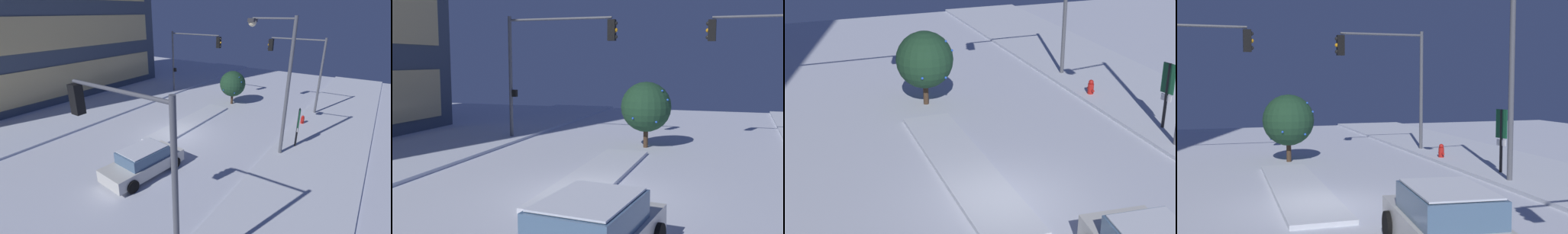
{
  "view_description": "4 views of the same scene",
  "coord_description": "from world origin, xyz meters",
  "views": [
    {
      "loc": [
        -14.03,
        -11.12,
        8.23
      ],
      "look_at": [
        0.12,
        -1.53,
        1.63
      ],
      "focal_mm": 25.35,
      "sensor_mm": 36.0,
      "label": 1
    },
    {
      "loc": [
        -13.17,
        -4.27,
        4.07
      ],
      "look_at": [
        -1.3,
        -0.36,
        2.57
      ],
      "focal_mm": 43.33,
      "sensor_mm": 36.0,
      "label": 2
    },
    {
      "loc": [
        -13.51,
        5.85,
        8.67
      ],
      "look_at": [
        2.34,
        -0.12,
        1.74
      ],
      "focal_mm": 53.12,
      "sensor_mm": 36.0,
      "label": 3
    },
    {
      "loc": [
        -14.24,
        2.9,
        3.73
      ],
      "look_at": [
        2.37,
        -2.17,
        2.45
      ],
      "focal_mm": 45.51,
      "sensor_mm": 36.0,
      "label": 4
    }
  ],
  "objects": [
    {
      "name": "traffic_light_corner_far_right",
      "position": [
        8.77,
        4.94,
        4.4
      ],
      "size": [
        0.32,
        5.78,
        6.32
      ],
      "rotation": [
        0.0,
        0.0,
        -1.57
      ],
      "color": "#565960",
      "rests_on": "ground"
    },
    {
      "name": "traffic_light_corner_near_right",
      "position": [
        9.9,
        -5.31,
        4.4
      ],
      "size": [
        0.32,
        4.72,
        6.29
      ],
      "rotation": [
        0.0,
        0.0,
        1.57
      ],
      "color": "#565960",
      "rests_on": "ground"
    },
    {
      "name": "ground",
      "position": [
        0.0,
        0.0,
        0.0
      ],
      "size": [
        52.0,
        52.0,
        0.0
      ],
      "primitive_type": "plane",
      "color": "silver"
    },
    {
      "name": "median_strip",
      "position": [
        2.36,
        0.47,
        0.07
      ],
      "size": [
        9.0,
        1.8,
        0.14
      ],
      "primitive_type": "cube",
      "color": "silver",
      "rests_on": "ground"
    },
    {
      "name": "decorated_tree_median",
      "position": [
        8.49,
        -0.01,
        1.92
      ],
      "size": [
        2.35,
        2.35,
        3.1
      ],
      "color": "#473323",
      "rests_on": "ground"
    }
  ]
}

